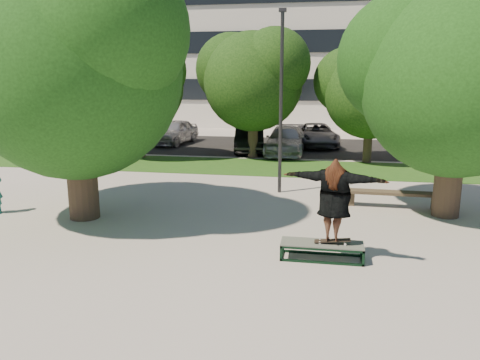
% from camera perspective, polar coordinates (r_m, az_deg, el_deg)
% --- Properties ---
extents(ground, '(120.00, 120.00, 0.00)m').
position_cam_1_polar(ground, '(11.82, -2.37, -7.04)').
color(ground, gray).
rests_on(ground, ground).
extents(grass_strip, '(30.00, 4.00, 0.02)m').
position_cam_1_polar(grass_strip, '(20.80, 5.99, 1.48)').
color(grass_strip, '#1A4814').
rests_on(grass_strip, ground).
extents(asphalt_strip, '(40.00, 8.00, 0.01)m').
position_cam_1_polar(asphalt_strip, '(27.27, 4.90, 4.10)').
color(asphalt_strip, black).
rests_on(asphalt_strip, ground).
extents(tree_left, '(6.96, 5.95, 7.12)m').
position_cam_1_polar(tree_left, '(13.73, -19.80, 13.75)').
color(tree_left, '#38281E').
rests_on(tree_left, ground).
extents(tree_right, '(6.24, 5.33, 6.51)m').
position_cam_1_polar(tree_right, '(14.39, 24.71, 11.95)').
color(tree_right, '#38281E').
rests_on(tree_right, ground).
extents(bg_tree_left, '(5.28, 4.51, 5.77)m').
position_cam_1_polar(bg_tree_left, '(23.72, -12.45, 11.66)').
color(bg_tree_left, '#38281E').
rests_on(bg_tree_left, ground).
extents(bg_tree_mid, '(5.76, 4.92, 6.24)m').
position_cam_1_polar(bg_tree_mid, '(23.22, 1.46, 12.63)').
color(bg_tree_mid, '#38281E').
rests_on(bg_tree_mid, ground).
extents(bg_tree_right, '(5.04, 4.31, 5.43)m').
position_cam_1_polar(bg_tree_right, '(22.53, 15.49, 10.86)').
color(bg_tree_right, '#38281E').
rests_on(bg_tree_right, ground).
extents(lamppost, '(0.25, 0.15, 6.11)m').
position_cam_1_polar(lamppost, '(15.96, 5.02, 9.56)').
color(lamppost, '#2D2D30').
rests_on(lamppost, ground).
extents(office_building, '(30.00, 14.12, 16.00)m').
position_cam_1_polar(office_building, '(43.27, 4.40, 17.79)').
color(office_building, silver).
rests_on(office_building, ground).
extents(grind_box, '(1.80, 0.60, 0.38)m').
position_cam_1_polar(grind_box, '(10.59, 9.93, -8.50)').
color(grind_box, black).
rests_on(grind_box, ground).
extents(skater_rig, '(2.31, 1.10, 1.89)m').
position_cam_1_polar(skater_rig, '(10.23, 11.41, -2.41)').
color(skater_rig, white).
rests_on(skater_rig, grind_box).
extents(bench, '(3.33, 0.54, 0.51)m').
position_cam_1_polar(bench, '(15.10, 18.13, -1.64)').
color(bench, '#453929').
rests_on(bench, ground).
extents(car_silver_a, '(2.27, 4.49, 1.47)m').
position_cam_1_polar(car_silver_a, '(28.40, -8.06, 5.84)').
color(car_silver_a, '#A2A2A6').
rests_on(car_silver_a, asphalt_strip).
extents(car_dark, '(2.09, 4.48, 1.42)m').
position_cam_1_polar(car_dark, '(25.28, 1.18, 5.10)').
color(car_dark, black).
rests_on(car_dark, asphalt_strip).
extents(car_grey, '(2.87, 5.01, 1.32)m').
position_cam_1_polar(car_grey, '(27.57, 9.31, 5.44)').
color(car_grey, '#55555A').
rests_on(car_grey, asphalt_strip).
extents(car_silver_b, '(1.96, 4.77, 1.38)m').
position_cam_1_polar(car_silver_b, '(24.66, 5.55, 4.82)').
color(car_silver_b, '#A2A1A6').
rests_on(car_silver_b, asphalt_strip).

